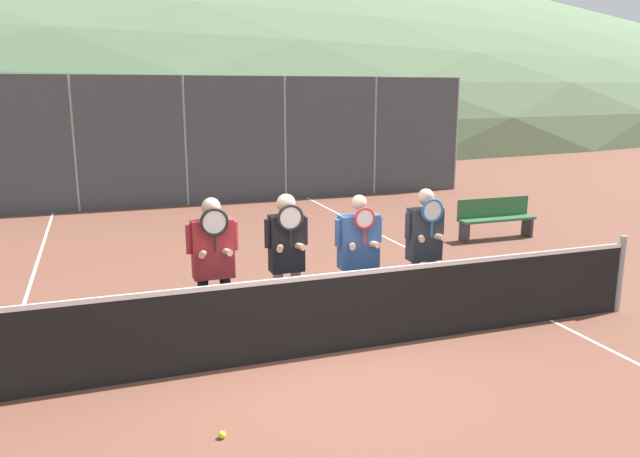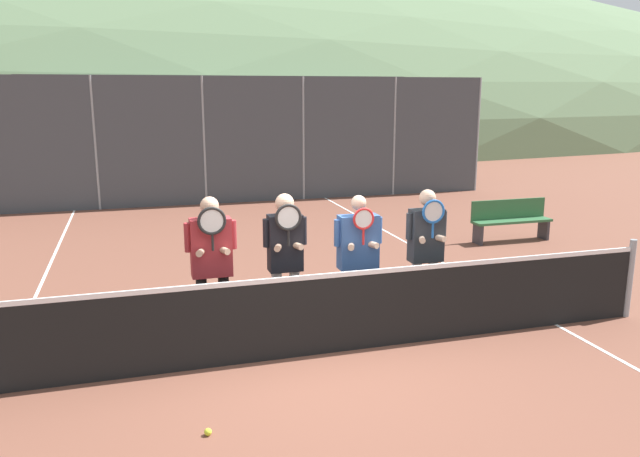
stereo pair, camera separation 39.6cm
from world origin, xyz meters
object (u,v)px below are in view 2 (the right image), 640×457
object	(u,v)px
player_leftmost	(212,258)
car_center	(378,156)
player_rightmost	(426,246)
tennis_ball_on_court	(208,432)
car_far_left	(73,167)
player_center_left	(285,254)
car_left_of_center	(236,163)
player_center_right	(358,253)
bench_courtside	(510,219)

from	to	relation	value
player_leftmost	car_center	bearing A→B (deg)	60.04
player_rightmost	tennis_ball_on_court	distance (m)	3.77
car_center	car_far_left	bearing A→B (deg)	-179.44
player_leftmost	player_center_left	size ratio (longest dim) A/B	1.00
player_leftmost	car_far_left	size ratio (longest dim) A/B	0.44
car_left_of_center	car_center	distance (m)	4.87
car_far_left	tennis_ball_on_court	bearing A→B (deg)	-81.30
player_center_right	player_center_left	bearing A→B (deg)	175.31
tennis_ball_on_court	player_leftmost	bearing A→B (deg)	80.94
player_leftmost	car_far_left	bearing A→B (deg)	101.60
player_leftmost	car_left_of_center	xyz separation A→B (m)	(2.20, 11.88, -0.24)
car_far_left	player_rightmost	bearing A→B (deg)	-66.84
player_rightmost	car_left_of_center	distance (m)	11.99
car_center	bench_courtside	bearing A→B (deg)	-93.54
car_left_of_center	bench_courtside	distance (m)	9.28
car_center	tennis_ball_on_court	xyz separation A→B (m)	(-7.38, -14.26, -0.85)
car_left_of_center	player_center_left	bearing A→B (deg)	-96.26
player_rightmost	player_center_right	bearing A→B (deg)	-179.23
car_far_left	car_left_of_center	distance (m)	4.70
player_center_left	car_center	xyz separation A→B (m)	(6.16, 12.27, -0.21)
player_rightmost	car_center	bearing A→B (deg)	70.73
player_rightmost	car_center	size ratio (longest dim) A/B	0.40
player_leftmost	player_rightmost	xyz separation A→B (m)	(2.74, -0.09, -0.03)
player_rightmost	bench_courtside	bearing A→B (deg)	44.93
car_center	player_center_right	bearing A→B (deg)	-113.04
player_center_left	bench_courtside	distance (m)	6.78
player_center_right	player_rightmost	xyz separation A→B (m)	(0.94, 0.01, 0.02)
player_leftmost	bench_courtside	world-z (taller)	player_leftmost
car_left_of_center	car_center	xyz separation A→B (m)	(4.86, 0.36, 0.02)
player_center_right	car_left_of_center	xyz separation A→B (m)	(0.39, 11.98, -0.19)
player_center_left	player_center_right	size ratio (longest dim) A/B	1.03
bench_courtside	player_center_left	bearing A→B (deg)	-146.64
player_leftmost	bench_courtside	distance (m)	7.52
player_center_left	bench_courtside	bearing A→B (deg)	33.36
player_leftmost	player_center_right	xyz separation A→B (m)	(1.81, -0.10, -0.05)
player_center_right	bench_courtside	xyz separation A→B (m)	(4.72, 3.79, -0.59)
player_leftmost	player_center_right	bearing A→B (deg)	-3.27
player_center_right	player_leftmost	bearing A→B (deg)	176.73
player_center_left	car_far_left	xyz separation A→B (m)	(-3.38, 12.17, -0.23)
car_left_of_center	bench_courtside	xyz separation A→B (m)	(4.33, -8.20, -0.40)
player_center_left	car_center	bearing A→B (deg)	63.32
player_center_left	car_left_of_center	size ratio (longest dim) A/B	0.42
player_center_left	car_far_left	bearing A→B (deg)	105.53
player_rightmost	car_far_left	xyz separation A→B (m)	(-5.24, 12.24, -0.21)
player_leftmost	player_center_right	size ratio (longest dim) A/B	1.03
player_center_left	player_rightmost	bearing A→B (deg)	-1.93
player_rightmost	car_center	distance (m)	13.06
player_rightmost	player_center_left	bearing A→B (deg)	178.07
player_center_right	car_left_of_center	size ratio (longest dim) A/B	0.41
car_left_of_center	tennis_ball_on_court	world-z (taller)	car_left_of_center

